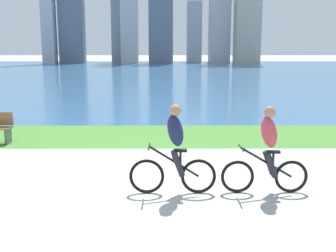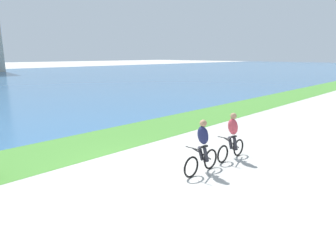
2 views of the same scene
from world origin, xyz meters
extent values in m
plane|color=#B2AFA8|center=(0.00, 0.00, 0.00)|extent=(300.00, 300.00, 0.00)
cube|color=#478433|center=(0.00, 3.76, 0.00)|extent=(120.00, 3.44, 0.01)
torus|color=black|center=(0.74, -1.54, 0.33)|extent=(0.67, 0.06, 0.67)
torus|color=black|center=(1.73, -1.54, 0.33)|extent=(0.67, 0.06, 0.67)
cylinder|color=black|center=(1.26, -1.54, 0.63)|extent=(0.96, 0.04, 0.62)
cylinder|color=black|center=(1.38, -1.54, 0.58)|extent=(0.04, 0.04, 0.48)
cube|color=black|center=(1.38, -1.54, 0.84)|extent=(0.24, 0.10, 0.05)
cylinder|color=black|center=(0.79, -1.54, 0.92)|extent=(0.03, 0.52, 0.03)
ellipsoid|color=#1E234C|center=(1.28, -1.54, 1.22)|extent=(0.40, 0.36, 0.65)
sphere|color=#A57A59|center=(1.28, -1.54, 1.60)|extent=(0.22, 0.22, 0.22)
cylinder|color=#26262D|center=(1.33, -1.64, 0.60)|extent=(0.27, 0.11, 0.49)
cylinder|color=#26262D|center=(1.33, -1.44, 0.60)|extent=(0.27, 0.11, 0.49)
torus|color=black|center=(2.47, -1.51, 0.32)|extent=(0.63, 0.06, 0.63)
torus|color=black|center=(3.50, -1.51, 0.32)|extent=(0.63, 0.06, 0.63)
cylinder|color=black|center=(3.01, -1.51, 0.60)|extent=(1.00, 0.04, 0.60)
cylinder|color=black|center=(3.14, -1.51, 0.55)|extent=(0.04, 0.04, 0.47)
cube|color=black|center=(3.14, -1.51, 0.80)|extent=(0.24, 0.10, 0.05)
cylinder|color=black|center=(2.52, -1.51, 0.88)|extent=(0.03, 0.52, 0.03)
ellipsoid|color=#BF3F4C|center=(3.04, -1.51, 1.18)|extent=(0.40, 0.36, 0.65)
sphere|color=#A57A59|center=(3.04, -1.51, 1.56)|extent=(0.22, 0.22, 0.22)
cylinder|color=#26262D|center=(3.09, -1.61, 0.56)|extent=(0.27, 0.11, 0.49)
cylinder|color=#26262D|center=(3.09, -1.41, 0.56)|extent=(0.27, 0.11, 0.49)
camera|label=1|loc=(1.11, -9.09, 2.73)|focal=44.36mm
camera|label=2|loc=(-5.88, -6.90, 3.63)|focal=32.16mm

